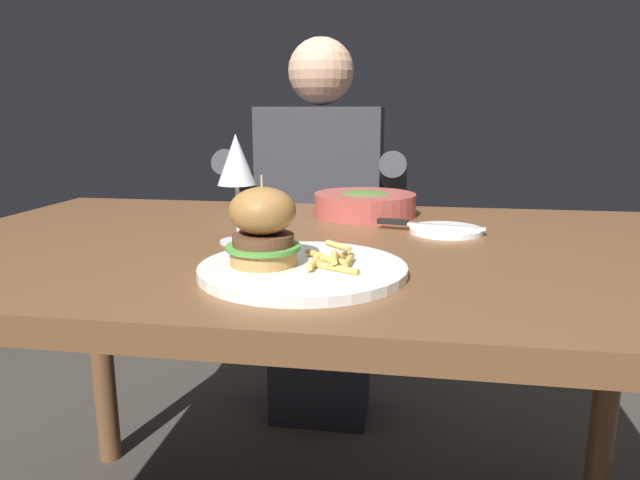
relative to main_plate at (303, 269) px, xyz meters
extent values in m
cube|color=brown|center=(-0.02, 0.21, -0.03)|extent=(1.42, 0.85, 0.04)
cylinder|color=brown|center=(-0.68, 0.57, -0.40)|extent=(0.06, 0.06, 0.70)
cylinder|color=brown|center=(0.63, 0.57, -0.40)|extent=(0.06, 0.06, 0.70)
cylinder|color=white|center=(0.00, 0.00, 0.00)|extent=(0.30, 0.30, 0.01)
cylinder|color=#B78447|center=(-0.06, -0.01, 0.02)|extent=(0.10, 0.10, 0.02)
cylinder|color=#4C9338|center=(-0.06, -0.01, 0.03)|extent=(0.11, 0.11, 0.01)
cylinder|color=brown|center=(-0.06, -0.01, 0.04)|extent=(0.09, 0.09, 0.02)
ellipsoid|color=#9C6A35|center=(-0.06, -0.01, 0.08)|extent=(0.10, 0.10, 0.07)
cylinder|color=#CCB78C|center=(-0.06, -0.01, 0.11)|extent=(0.00, 0.00, 0.05)
cylinder|color=#E0B251|center=(0.05, -0.03, 0.01)|extent=(0.07, 0.04, 0.01)
cylinder|color=gold|center=(0.04, 0.02, 0.01)|extent=(0.04, 0.06, 0.01)
cylinder|color=gold|center=(0.02, 0.03, 0.01)|extent=(0.05, 0.05, 0.01)
cylinder|color=#E0B251|center=(0.04, 0.00, 0.01)|extent=(0.06, 0.03, 0.01)
cylinder|color=#E0B251|center=(0.05, -0.01, 0.02)|extent=(0.02, 0.05, 0.01)
cylinder|color=#EABC5B|center=(0.02, -0.01, 0.02)|extent=(0.01, 0.06, 0.01)
cylinder|color=#EABC5B|center=(0.05, 0.04, 0.03)|extent=(0.04, 0.04, 0.01)
cylinder|color=#E0B251|center=(0.06, 0.00, 0.02)|extent=(0.01, 0.06, 0.01)
cylinder|color=silver|center=(-0.15, 0.18, -0.01)|extent=(0.07, 0.07, 0.00)
cylinder|color=silver|center=(-0.15, 0.18, 0.05)|extent=(0.01, 0.01, 0.10)
cone|color=silver|center=(-0.15, 0.18, 0.14)|extent=(0.07, 0.07, 0.09)
cylinder|color=white|center=(0.22, 0.32, 0.00)|extent=(0.14, 0.14, 0.01)
cube|color=silver|center=(0.22, 0.32, 0.01)|extent=(0.15, 0.04, 0.00)
cube|color=black|center=(0.11, 0.34, 0.01)|extent=(0.06, 0.03, 0.01)
cylinder|color=#B24C42|center=(0.05, 0.48, 0.02)|extent=(0.23, 0.23, 0.05)
ellipsoid|color=#4C662D|center=(0.05, 0.48, 0.04)|extent=(0.12, 0.12, 0.02)
cube|color=#282833|center=(-0.12, 0.91, -0.52)|extent=(0.30, 0.22, 0.46)
cube|color=#333338|center=(-0.12, 0.91, -0.03)|extent=(0.36, 0.20, 0.52)
sphere|color=tan|center=(-0.12, 0.91, 0.33)|extent=(0.19, 0.19, 0.19)
cylinder|color=#333338|center=(-0.34, 0.83, 0.03)|extent=(0.07, 0.34, 0.18)
cylinder|color=#333338|center=(0.10, 0.83, 0.03)|extent=(0.07, 0.34, 0.18)
camera|label=1|loc=(0.15, -0.77, 0.22)|focal=32.00mm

